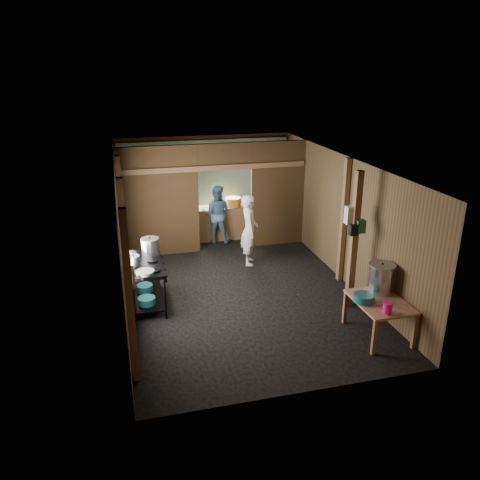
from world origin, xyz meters
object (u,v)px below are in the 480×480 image
object	(u,v)px
stove_pot_large	(150,247)
yellow_tub	(233,202)
stock_pot	(381,278)
pink_bucket	(388,308)
cook	(249,230)
gas_range	(145,283)
prep_table	(378,318)

from	to	relation	value
stove_pot_large	yellow_tub	distance (m)	3.71
stove_pot_large	yellow_tub	xyz separation A→B (m)	(2.34, 2.87, -0.06)
stock_pot	pink_bucket	world-z (taller)	stock_pot
yellow_tub	cook	xyz separation A→B (m)	(-0.07, -1.81, -0.15)
gas_range	cook	bearing A→B (deg)	30.26
stove_pot_large	stock_pot	world-z (taller)	stove_pot_large
prep_table	pink_bucket	world-z (taller)	pink_bucket
pink_bucket	yellow_tub	bearing A→B (deg)	100.77
stock_pot	pink_bucket	distance (m)	0.77
pink_bucket	cook	xyz separation A→B (m)	(-1.16, 3.92, 0.08)
stock_pot	yellow_tub	distance (m)	5.21
stove_pot_large	pink_bucket	world-z (taller)	stove_pot_large
pink_bucket	cook	bearing A→B (deg)	106.49
cook	gas_range	bearing A→B (deg)	131.11
gas_range	cook	size ratio (longest dim) A/B	0.90
cook	prep_table	bearing A→B (deg)	-149.44
gas_range	stock_pot	size ratio (longest dim) A/B	2.77
stove_pot_large	cook	xyz separation A→B (m)	(2.27, 1.06, -0.21)
pink_bucket	stock_pot	bearing A→B (deg)	68.86
yellow_tub	cook	bearing A→B (deg)	-92.25
stock_pot	cook	size ratio (longest dim) A/B	0.32
prep_table	stove_pot_large	xyz separation A→B (m)	(-3.54, 2.47, 0.69)
gas_range	cook	distance (m)	2.85
prep_table	stove_pot_large	bearing A→B (deg)	145.08
prep_table	pink_bucket	size ratio (longest dim) A/B	6.32
prep_table	yellow_tub	distance (m)	5.51
pink_bucket	yellow_tub	distance (m)	5.84
gas_range	pink_bucket	bearing A→B (deg)	-34.73
gas_range	pink_bucket	distance (m)	4.40
gas_range	prep_table	distance (m)	4.27
pink_bucket	cook	size ratio (longest dim) A/B	0.11
gas_range	stove_pot_large	world-z (taller)	stove_pot_large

